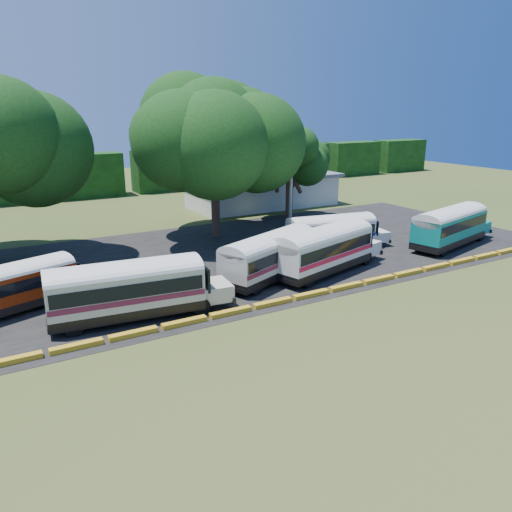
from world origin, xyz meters
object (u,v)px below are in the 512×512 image
bus_red (14,284)px  bus_white_red (325,247)px  bus_teal (451,224)px  bus_cream_west (130,287)px

bus_red → bus_white_red: size_ratio=0.84×
bus_red → bus_teal: size_ratio=0.85×
bus_white_red → bus_cream_west: bearing=168.4°
bus_white_red → bus_teal: (14.42, 0.42, 0.01)m
bus_cream_west → bus_teal: bearing=9.1°
bus_red → bus_white_red: (20.93, -3.58, 0.30)m
bus_red → bus_white_red: bearing=-28.8°
bus_cream_west → bus_red: bearing=147.2°
bus_red → bus_teal: bus_teal is taller
bus_cream_west → bus_teal: (29.54, 1.53, 0.04)m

